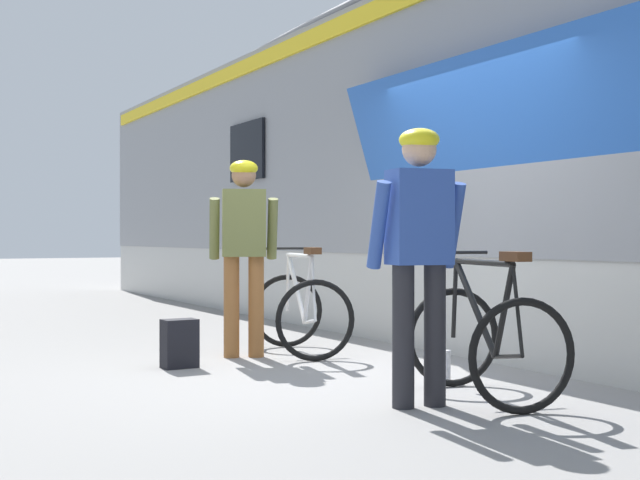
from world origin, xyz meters
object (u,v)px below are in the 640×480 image
Objects in this scene: water_bottle_near_the_bikes at (446,366)px; cyclist_near_in_olive at (244,239)px; bicycle_near_white at (301,310)px; bicycle_far_black at (485,339)px; train_car at (539,151)px; backpack_on_platform at (180,344)px; cyclist_far_in_blue at (419,240)px.

cyclist_near_in_olive is at bearing 113.13° from water_bottle_near_the_bikes.
bicycle_near_white is 0.99× the size of bicycle_far_black.
train_car is at bearing 34.34° from water_bottle_near_the_bikes.
train_car is 17.82× the size of bicycle_near_white.
cyclist_near_in_olive reaches higher than water_bottle_near_the_bikes.
train_car reaches higher than backpack_on_platform.
train_car is 17.73× the size of bicycle_far_black.
cyclist_far_in_blue is at bearing -88.41° from cyclist_near_in_olive.
cyclist_near_in_olive is at bearing 102.73° from bicycle_far_black.
bicycle_near_white is at bearing 174.95° from train_car.
cyclist_near_in_olive and cyclist_far_in_blue have the same top height.
bicycle_far_black is (0.52, -0.01, -0.65)m from cyclist_far_in_blue.
cyclist_far_in_blue reaches higher than water_bottle_near_the_bikes.
train_car reaches higher than bicycle_far_black.
cyclist_far_in_blue reaches higher than bicycle_near_white.
train_car reaches higher than water_bottle_near_the_bikes.
bicycle_far_black is 2.66m from backpack_on_platform.
cyclist_far_in_blue reaches higher than bicycle_far_black.
cyclist_far_in_blue is at bearing -135.77° from water_bottle_near_the_bikes.
bicycle_near_white is at bearing 91.17° from bicycle_far_black.
bicycle_near_white is 5.19× the size of water_bottle_near_the_bikes.
bicycle_near_white is at bearing 10.30° from backpack_on_platform.
train_car is 3.43m from water_bottle_near_the_bikes.
cyclist_far_in_blue is 7.65× the size of water_bottle_near_the_bikes.
cyclist_far_in_blue is at bearing -143.05° from train_car.
train_car is at bearing -5.05° from bicycle_near_white.
cyclist_near_in_olive is at bearing 174.93° from train_car.
cyclist_near_in_olive reaches higher than bicycle_far_black.
bicycle_near_white is 1.31m from backpack_on_platform.
train_car is at bearing -5.07° from cyclist_near_in_olive.
bicycle_near_white is 2.60m from bicycle_far_black.
bicycle_near_white is at bearing 98.32° from water_bottle_near_the_bikes.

